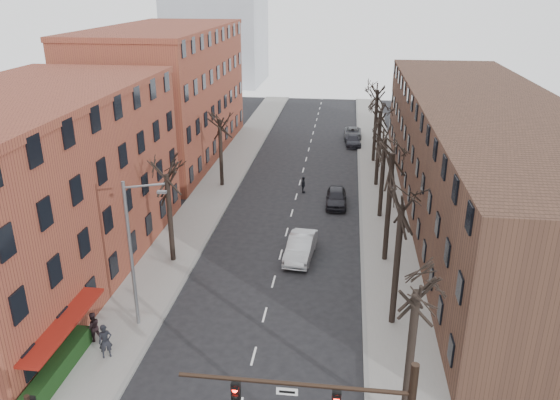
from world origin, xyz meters
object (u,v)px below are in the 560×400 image
(silver_sedan, at_px, (301,247))
(pedestrian_a, at_px, (105,341))
(parked_car_near, at_px, (336,197))
(parked_car_mid, at_px, (353,140))

(silver_sedan, relative_size, pedestrian_a, 2.63)
(silver_sedan, xyz_separation_m, parked_car_near, (2.30, 10.54, -0.06))
(parked_car_near, distance_m, parked_car_mid, 20.25)
(silver_sedan, bearing_deg, parked_car_near, 82.68)
(silver_sedan, relative_size, parked_car_mid, 1.14)
(pedestrian_a, bearing_deg, parked_car_mid, 41.16)
(parked_car_mid, bearing_deg, parked_car_near, -98.69)
(silver_sedan, distance_m, parked_car_near, 10.79)
(silver_sedan, distance_m, pedestrian_a, 15.89)
(parked_car_mid, bearing_deg, pedestrian_a, -111.08)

